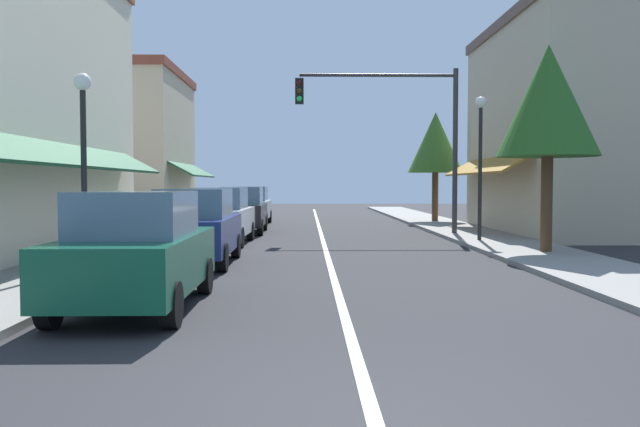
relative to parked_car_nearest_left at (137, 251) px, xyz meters
name	(u,v)px	position (x,y,z in m)	size (l,w,h in m)	color
ground_plane	(322,238)	(3.08, 12.99, -0.88)	(80.00, 80.00, 0.00)	#28282B
sidewalk_left	(164,236)	(-2.42, 12.99, -0.82)	(2.60, 56.00, 0.12)	gray
sidewalk_right	(478,236)	(8.58, 12.99, -0.82)	(2.60, 56.00, 0.12)	gray
lane_center_stripe	(322,238)	(3.08, 12.99, -0.88)	(0.14, 52.00, 0.01)	silver
storefront_right_block	(573,127)	(12.69, 14.99, 3.19)	(6.94, 10.20, 8.13)	#BCAD8E
storefront_far_left	(127,147)	(-6.43, 22.99, 2.87)	(6.74, 8.20, 7.49)	#BCAD8E
parked_car_nearest_left	(137,251)	(0.00, 0.00, 0.00)	(1.79, 4.11, 1.77)	#0F4C33
parked_car_second_left	(195,227)	(-0.06, 5.46, 0.00)	(1.79, 4.11, 1.77)	navy
parked_car_third_left	(220,216)	(-0.17, 10.69, 0.00)	(1.88, 4.15, 1.77)	silver
parked_car_far_left	(242,210)	(0.04, 15.34, 0.00)	(1.80, 4.11, 1.77)	black
parked_car_distant_left	(250,206)	(-0.09, 20.61, 0.00)	(1.82, 4.12, 1.77)	#B7BABF
traffic_signal_mast_arm	(401,121)	(5.89, 13.61, 3.26)	(5.84, 0.50, 6.01)	#333333
street_lamp_left_near	(83,137)	(-2.10, 3.92, 1.99)	(0.36, 0.36, 4.17)	black
street_lamp_right_mid	(480,144)	(8.00, 10.71, 2.25)	(0.36, 0.36, 4.62)	black
tree_right_near	(548,102)	(8.81, 7.14, 3.13)	(2.63, 2.63, 5.49)	#4C331E
tree_right_far	(435,143)	(8.70, 21.43, 2.97)	(2.62, 2.62, 5.32)	#4C331E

